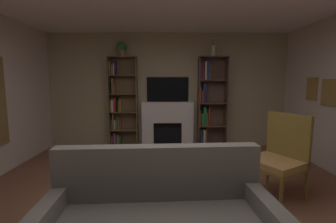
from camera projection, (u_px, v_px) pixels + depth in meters
The scene contains 10 objects.
ground_plane at pixel (169, 211), 2.91m from camera, with size 7.15×7.15×0.00m, color brown.
wall_back_accent at pixel (168, 91), 5.72m from camera, with size 5.76×0.06×2.70m, color tan.
fireplace at pixel (168, 123), 5.67m from camera, with size 1.32×0.52×1.09m.
tv at pixel (168, 89), 5.65m from camera, with size 0.98×0.06×0.58m, color black.
bookshelf_left at pixel (121, 106), 5.63m from camera, with size 0.66×0.27×2.14m.
bookshelf_right at pixel (208, 104), 5.61m from camera, with size 0.66×0.34×2.14m.
potted_plant at pixel (122, 48), 5.41m from camera, with size 0.22×0.22×0.33m.
vase_with_flowers at pixel (213, 50), 5.43m from camera, with size 0.10×0.10×0.43m.
armchair at pixel (279, 155), 3.27m from camera, with size 0.83×0.84×1.14m.
coffee_table at pixel (161, 184), 2.80m from camera, with size 0.84×0.50×0.44m.
Camera 1 is at (-0.02, -2.73, 1.58)m, focal length 25.40 mm.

